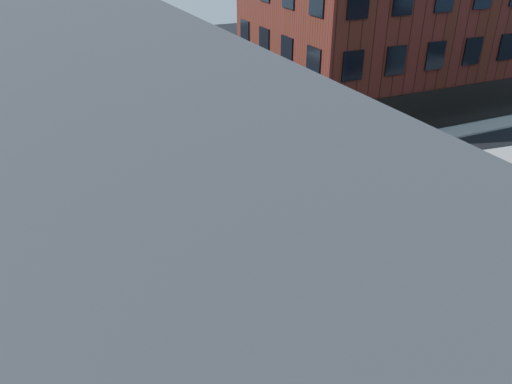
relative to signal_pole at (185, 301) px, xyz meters
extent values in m
plane|color=black|center=(6.72, 6.68, -2.86)|extent=(120.00, 120.00, 0.00)
cube|color=gray|center=(27.72, 27.68, -2.78)|extent=(30.00, 30.00, 0.15)
cube|color=#461C11|center=(27.22, 22.68, 3.14)|extent=(25.00, 16.00, 12.00)
cylinder|color=black|center=(14.22, 16.68, -1.97)|extent=(0.18, 0.18, 1.47)
cylinder|color=black|center=(14.22, 16.68, -1.24)|extent=(0.12, 0.12, 1.47)
sphere|color=#113A0F|center=(14.22, 16.68, 0.44)|extent=(2.69, 2.69, 2.69)
sphere|color=#113A0F|center=(14.47, 16.58, -0.10)|extent=(1.85, 1.85, 1.85)
cylinder|color=black|center=(14.22, 22.68, -2.04)|extent=(0.18, 0.18, 1.33)
cylinder|color=black|center=(14.22, 22.68, -1.38)|extent=(0.12, 0.12, 1.33)
sphere|color=#113A0F|center=(14.22, 22.68, 0.14)|extent=(2.43, 2.43, 2.43)
sphere|color=#113A0F|center=(14.47, 22.58, -0.35)|extent=(1.67, 1.67, 1.67)
cylinder|color=black|center=(-0.08, -0.12, -0.56)|extent=(0.12, 0.12, 4.60)
cylinder|color=black|center=(-0.08, -0.12, -2.56)|extent=(0.28, 0.28, 0.30)
cube|color=#053819|center=(0.47, -0.12, 0.29)|extent=(1.10, 0.03, 0.22)
cube|color=#053819|center=(-0.08, 0.43, 0.54)|extent=(0.03, 1.10, 0.22)
imported|color=black|center=(0.27, -0.02, 1.04)|extent=(0.22, 0.18, 1.10)
imported|color=black|center=(-0.18, 0.23, 1.04)|extent=(0.18, 0.22, 1.10)
cube|color=#A8A8AA|center=(16.20, 2.84, -1.24)|extent=(2.38, 2.74, 2.09)
cube|color=black|center=(15.22, 2.96, -0.87)|extent=(0.35, 1.98, 0.94)
cube|color=black|center=(18.90, 2.51, -2.34)|extent=(8.42, 2.06, 0.26)
cylinder|color=black|center=(16.07, 1.75, -2.34)|extent=(1.08, 0.49, 1.04)
cylinder|color=black|center=(16.34, 3.93, -2.34)|extent=(1.08, 0.49, 1.04)
cylinder|color=black|center=(20.07, 3.47, -2.34)|extent=(1.08, 0.49, 1.04)
cube|color=#D04409|center=(3.62, 1.98, -2.84)|extent=(0.45, 0.45, 0.04)
cone|color=#D04409|center=(3.62, 1.98, -2.50)|extent=(0.42, 0.42, 0.71)
cylinder|color=white|center=(3.62, 1.98, -2.40)|extent=(0.28, 0.28, 0.08)
camera|label=1|loc=(-3.29, -13.23, 11.50)|focal=35.00mm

